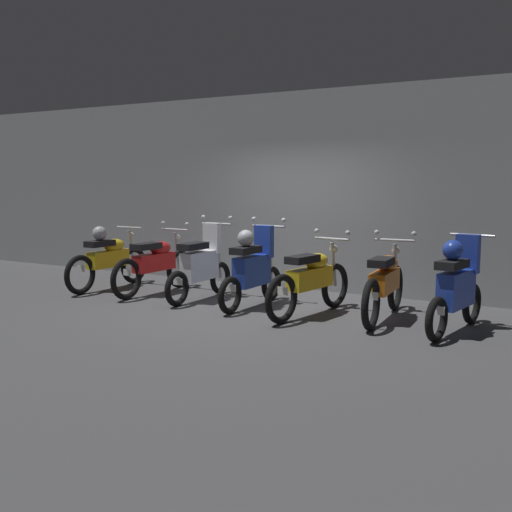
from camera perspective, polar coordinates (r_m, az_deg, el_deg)
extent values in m
plane|color=#424244|center=(8.69, -1.00, -5.05)|extent=(80.00, 80.00, 0.00)
cube|color=gray|center=(10.32, 4.77, 6.13)|extent=(16.00, 0.30, 3.32)
torus|color=black|center=(11.07, -11.50, -0.86)|extent=(0.09, 0.65, 0.65)
torus|color=black|center=(10.15, -16.34, -1.72)|extent=(0.09, 0.65, 0.65)
cube|color=gold|center=(10.58, -13.84, -0.26)|extent=(0.23, 0.83, 0.28)
ellipsoid|color=gold|center=(10.66, -13.30, 1.01)|extent=(0.26, 0.44, 0.22)
cube|color=black|center=(10.41, -14.58, 1.16)|extent=(0.24, 0.52, 0.10)
cylinder|color=#B7BABF|center=(10.93, -11.95, 2.66)|extent=(0.56, 0.04, 0.04)
cylinder|color=#B7BABF|center=(11.00, -11.72, 0.76)|extent=(0.06, 0.16, 0.65)
sphere|color=silver|center=(10.98, -11.74, 1.90)|extent=(0.12, 0.12, 0.12)
cube|color=white|center=(10.15, -16.25, -1.15)|extent=(0.16, 0.01, 0.10)
sphere|color=#9EA0A8|center=(10.40, -14.61, 2.09)|extent=(0.24, 0.24, 0.24)
torus|color=black|center=(10.49, -7.25, -1.22)|extent=(0.12, 0.65, 0.65)
torus|color=black|center=(9.53, -12.20, -2.15)|extent=(0.12, 0.65, 0.65)
cube|color=red|center=(9.97, -9.63, -0.58)|extent=(0.26, 0.84, 0.28)
ellipsoid|color=red|center=(10.06, -9.07, 0.76)|extent=(0.28, 0.45, 0.22)
cube|color=black|center=(9.81, -10.37, 0.92)|extent=(0.26, 0.53, 0.10)
cylinder|color=#B7BABF|center=(10.33, -7.68, 2.50)|extent=(0.56, 0.06, 0.04)
sphere|color=#B7BABF|center=(10.49, -8.78, 3.10)|extent=(0.07, 0.07, 0.07)
sphere|color=#B7BABF|center=(10.16, -6.56, 3.01)|extent=(0.07, 0.07, 0.07)
cylinder|color=#B7BABF|center=(10.41, -7.46, 0.49)|extent=(0.06, 0.16, 0.65)
sphere|color=silver|center=(10.39, -7.48, 1.70)|extent=(0.12, 0.12, 0.12)
cube|color=white|center=(9.53, -12.11, -1.54)|extent=(0.16, 0.02, 0.10)
torus|color=black|center=(9.83, -3.40, -2.08)|extent=(0.10, 0.53, 0.53)
torus|color=black|center=(8.91, -7.51, -3.08)|extent=(0.10, 0.53, 0.53)
cube|color=silver|center=(9.32, -5.37, -0.92)|extent=(0.23, 0.74, 0.44)
cube|color=silver|center=(9.55, -4.19, 1.70)|extent=(0.28, 0.12, 0.48)
cube|color=black|center=(9.15, -5.98, 0.94)|extent=(0.25, 0.52, 0.10)
cylinder|color=#B7BABF|center=(9.65, -3.74, 3.07)|extent=(0.56, 0.04, 0.04)
sphere|color=#B7BABF|center=(9.79, -5.01, 3.70)|extent=(0.07, 0.07, 0.07)
sphere|color=#B7BABF|center=(9.50, -2.44, 3.62)|extent=(0.07, 0.07, 0.07)
cylinder|color=#B7BABF|center=(9.73, -3.57, 0.32)|extent=(0.06, 0.15, 0.85)
sphere|color=silver|center=(9.70, -3.58, 2.20)|extent=(0.12, 0.12, 0.12)
cube|color=white|center=(8.91, -7.42, -2.43)|extent=(0.16, 0.01, 0.10)
torus|color=black|center=(9.28, 1.47, -2.61)|extent=(0.11, 0.53, 0.53)
torus|color=black|center=(8.32, -2.48, -3.74)|extent=(0.11, 0.53, 0.53)
cube|color=#1E389E|center=(8.75, -0.40, -1.41)|extent=(0.24, 0.74, 0.44)
cube|color=#1E389E|center=(9.00, 0.76, 1.39)|extent=(0.28, 0.13, 0.48)
cube|color=black|center=(8.58, -0.97, 0.57)|extent=(0.26, 0.53, 0.10)
cylinder|color=#B7BABF|center=(9.10, 1.20, 2.84)|extent=(0.56, 0.05, 0.04)
sphere|color=#B7BABF|center=(9.22, -0.20, 3.52)|extent=(0.07, 0.07, 0.07)
sphere|color=#B7BABF|center=(8.96, 2.64, 3.41)|extent=(0.07, 0.07, 0.07)
cylinder|color=#B7BABF|center=(9.18, 1.34, -0.07)|extent=(0.06, 0.15, 0.85)
sphere|color=silver|center=(9.15, 1.34, 1.92)|extent=(0.12, 0.12, 0.12)
cube|color=white|center=(8.32, -2.40, -3.04)|extent=(0.16, 0.02, 0.10)
sphere|color=#9EA0A8|center=(8.56, -0.97, 1.70)|extent=(0.24, 0.24, 0.24)
torus|color=black|center=(8.82, 7.50, -2.79)|extent=(0.20, 0.66, 0.65)
torus|color=black|center=(7.76, 2.43, -4.09)|extent=(0.20, 0.66, 0.65)
cube|color=gold|center=(8.24, 5.14, -2.10)|extent=(0.36, 0.86, 0.28)
ellipsoid|color=gold|center=(8.34, 5.76, -0.48)|extent=(0.33, 0.48, 0.22)
cube|color=black|center=(8.06, 4.44, -0.30)|extent=(0.32, 0.55, 0.10)
cylinder|color=#B7BABF|center=(8.64, 7.21, 1.63)|extent=(0.56, 0.13, 0.04)
sphere|color=#B7BABF|center=(8.77, 5.77, 2.39)|extent=(0.07, 0.07, 0.07)
sphere|color=#B7BABF|center=(8.49, 8.71, 2.19)|extent=(0.07, 0.07, 0.07)
cylinder|color=#B7BABF|center=(8.72, 7.35, -0.77)|extent=(0.08, 0.17, 0.65)
sphere|color=silver|center=(8.70, 7.37, 0.67)|extent=(0.12, 0.12, 0.12)
cube|color=white|center=(7.76, 2.55, -3.33)|extent=(0.16, 0.04, 0.10)
torus|color=black|center=(8.78, 13.07, -2.95)|extent=(0.13, 0.65, 0.65)
torus|color=black|center=(7.54, 10.84, -4.53)|extent=(0.13, 0.65, 0.65)
cube|color=orange|center=(8.13, 12.07, -2.36)|extent=(0.27, 0.84, 0.28)
ellipsoid|color=orange|center=(8.25, 12.37, -0.69)|extent=(0.29, 0.45, 0.22)
cube|color=black|center=(7.91, 11.81, -0.56)|extent=(0.27, 0.53, 0.10)
cylinder|color=#B7BABF|center=(8.59, 13.04, 1.48)|extent=(0.56, 0.07, 0.04)
sphere|color=#B7BABF|center=(8.65, 11.38, 2.22)|extent=(0.07, 0.07, 0.07)
sphere|color=#B7BABF|center=(8.53, 14.76, 2.06)|extent=(0.07, 0.07, 0.07)
cylinder|color=#B7BABF|center=(8.69, 13.05, -0.92)|extent=(0.07, 0.16, 0.65)
sphere|color=silver|center=(8.66, 13.09, 0.52)|extent=(0.12, 0.12, 0.12)
cube|color=white|center=(7.55, 10.91, -3.75)|extent=(0.16, 0.02, 0.10)
torus|color=black|center=(8.24, 19.77, -4.27)|extent=(0.18, 0.54, 0.53)
torus|color=black|center=(7.18, 16.75, -5.78)|extent=(0.18, 0.54, 0.53)
cube|color=#1E389E|center=(7.66, 18.44, -2.99)|extent=(0.34, 0.76, 0.44)
cube|color=#1E389E|center=(7.92, 19.43, 0.22)|extent=(0.30, 0.16, 0.48)
cube|color=black|center=(7.46, 18.11, -0.75)|extent=(0.32, 0.55, 0.10)
cylinder|color=#B7BABF|center=(8.03, 19.82, 1.87)|extent=(0.56, 0.13, 0.04)
cylinder|color=#B7BABF|center=(8.13, 19.79, -1.41)|extent=(0.08, 0.15, 0.85)
sphere|color=silver|center=(8.09, 19.88, 0.83)|extent=(0.12, 0.12, 0.12)
cube|color=white|center=(7.18, 16.85, -4.96)|extent=(0.16, 0.04, 0.10)
sphere|color=#1E389E|center=(7.44, 18.16, 0.55)|extent=(0.24, 0.24, 0.24)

